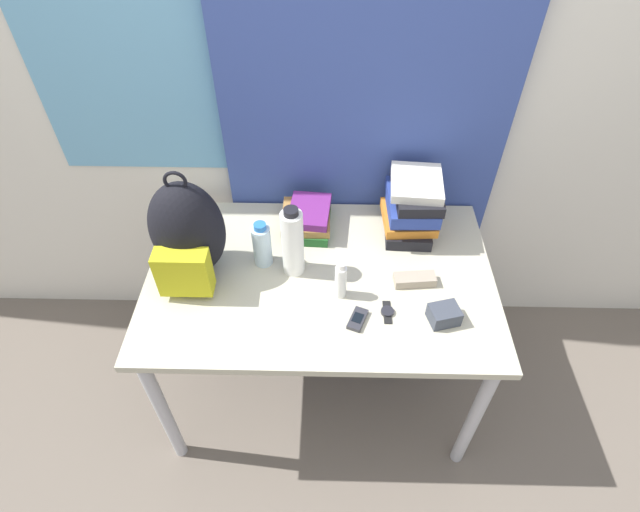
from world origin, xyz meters
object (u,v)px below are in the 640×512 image
Objects in this scene: wristwatch at (387,312)px; cell_phone at (358,319)px; backpack at (187,234)px; water_bottle at (262,245)px; book_stack_left at (308,218)px; sunscreen_bottle at (341,281)px; camera_pouch at (444,315)px; sunglasses_case at (415,280)px; book_stack_center at (412,206)px; sports_bottle at (293,242)px.

cell_phone is at bearing -160.47° from wristwatch.
backpack reaches higher than water_bottle.
sunscreen_bottle is (0.13, -0.35, 0.02)m from book_stack_left.
camera_pouch reaches higher than cell_phone.
sunglasses_case is 1.55× the size of wristwatch.
book_stack_center reaches higher than wristwatch.
cell_phone is (0.19, -0.47, -0.04)m from book_stack_left.
book_stack_left is at bearing 109.60° from sunscreen_bottle.
water_bottle is at bearing -160.87° from book_stack_center.
sports_bottle is 0.22m from sunscreen_bottle.
sports_bottle is 2.96× the size of wristwatch.
backpack reaches higher than sunglasses_case.
water_bottle is at bearing 142.01° from cell_phone.
backpack reaches higher than book_stack_left.
backpack is 0.93m from camera_pouch.
sunglasses_case reaches higher than wristwatch.
backpack is at bearing -149.10° from book_stack_left.
water_bottle is at bearing 157.69° from camera_pouch.
sports_bottle is (-0.45, -0.23, 0.02)m from book_stack_center.
cell_phone is 0.91× the size of camera_pouch.
sports_bottle is 2.55× the size of camera_pouch.
book_stack_center is at bearing 98.91° from camera_pouch.
sunscreen_bottle reaches higher than wristwatch.
sunglasses_case is (-0.01, -0.29, -0.11)m from book_stack_center.
water_bottle is at bearing 151.73° from sunscreen_bottle.
sports_bottle reaches higher than book_stack_center.
sunglasses_case is at bearing -9.66° from water_bottle.
water_bottle reaches higher than sunscreen_bottle.
sunscreen_bottle is 1.37× the size of camera_pouch.
book_stack_center is 2.39× the size of camera_pouch.
sunglasses_case reaches higher than cell_phone.
sunglasses_case is (0.45, -0.06, -0.12)m from sports_bottle.
sunscreen_bottle is at bearing -28.27° from water_bottle.
book_stack_center is (0.41, -0.00, 0.07)m from book_stack_left.
wristwatch is at bearing -25.95° from sunscreen_bottle.
sunglasses_case is 0.18m from wristwatch.
sunglasses_case is at bearing -91.40° from book_stack_center.
backpack is 0.27m from water_bottle.
camera_pouch is at bearing -16.99° from sunscreen_bottle.
sunscreen_bottle reaches higher than cell_phone.
sunglasses_case is (0.21, 0.18, 0.01)m from cell_phone.
sports_bottle is at bearing 149.39° from wristwatch.
sunglasses_case is at bearing 12.48° from sunscreen_bottle.
book_stack_center reaches higher than camera_pouch.
book_stack_center is at bearing 64.90° from cell_phone.
book_stack_left is 0.84× the size of book_stack_center.
sunglasses_case is at bearing 115.34° from camera_pouch.
water_bottle is (-0.16, -0.20, 0.04)m from book_stack_left.
water_bottle is (-0.57, -0.20, -0.03)m from book_stack_center.
sports_bottle is (-0.05, -0.24, 0.09)m from book_stack_left.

